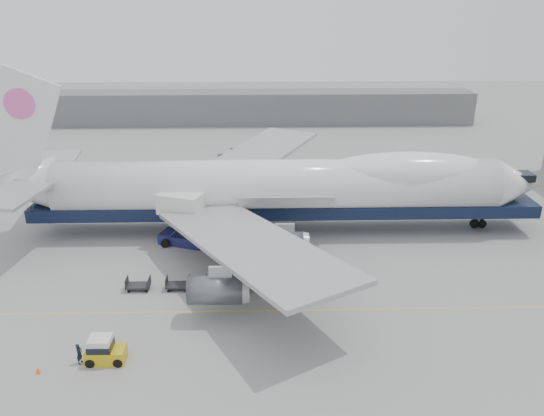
{
  "coord_description": "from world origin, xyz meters",
  "views": [
    {
      "loc": [
        -2.01,
        -47.42,
        27.0
      ],
      "look_at": [
        -0.71,
        6.0,
        5.33
      ],
      "focal_mm": 35.0,
      "sensor_mm": 36.0,
      "label": 1
    }
  ],
  "objects_px": {
    "catering_truck": "(182,216)",
    "baggage_tug": "(104,351)",
    "ground_worker": "(79,354)",
    "airliner": "(282,187)"
  },
  "relations": [
    {
      "from": "baggage_tug",
      "to": "ground_worker",
      "type": "bearing_deg",
      "value": -173.5
    },
    {
      "from": "baggage_tug",
      "to": "airliner",
      "type": "bearing_deg",
      "value": 59.16
    },
    {
      "from": "catering_truck",
      "to": "ground_worker",
      "type": "distance_m",
      "value": 22.3
    },
    {
      "from": "ground_worker",
      "to": "baggage_tug",
      "type": "bearing_deg",
      "value": -73.5
    },
    {
      "from": "catering_truck",
      "to": "baggage_tug",
      "type": "distance_m",
      "value": 21.73
    },
    {
      "from": "ground_worker",
      "to": "airliner",
      "type": "bearing_deg",
      "value": -23.68
    },
    {
      "from": "airliner",
      "to": "baggage_tug",
      "type": "relative_size",
      "value": 22.22
    },
    {
      "from": "catering_truck",
      "to": "baggage_tug",
      "type": "relative_size",
      "value": 2.05
    },
    {
      "from": "ground_worker",
      "to": "catering_truck",
      "type": "bearing_deg",
      "value": -3.4
    },
    {
      "from": "airliner",
      "to": "baggage_tug",
      "type": "xyz_separation_m",
      "value": [
        -15.03,
        -24.8,
        -4.65
      ]
    }
  ]
}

